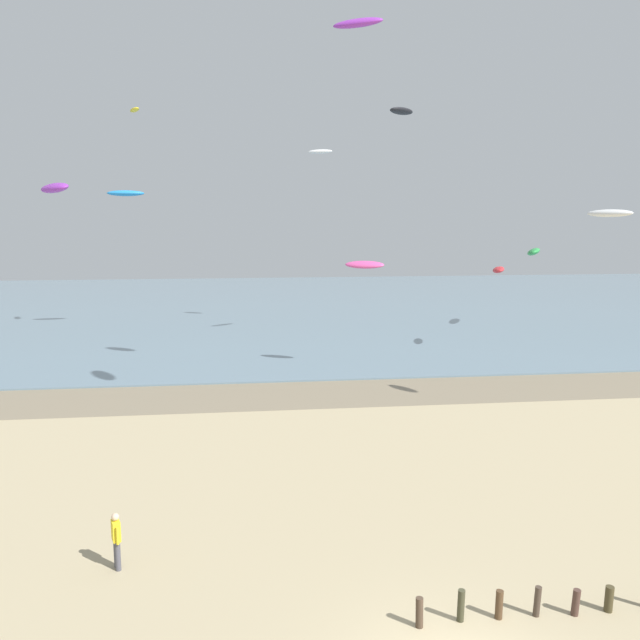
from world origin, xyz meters
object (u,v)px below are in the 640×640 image
person_nearest_camera (116,539)px  kite_aloft_1 (126,193)px  kite_aloft_6 (365,265)px  kite_aloft_3 (401,111)px  kite_aloft_4 (610,213)px  kite_aloft_7 (358,23)px  kite_aloft_0 (55,188)px  kite_aloft_5 (320,151)px  kite_aloft_2 (135,110)px  kite_aloft_8 (498,270)px  kite_aloft_10 (534,252)px

person_nearest_camera → kite_aloft_1: 42.07m
kite_aloft_1 → kite_aloft_6: kite_aloft_1 is taller
person_nearest_camera → kite_aloft_3: (15.62, 30.31, 16.96)m
kite_aloft_4 → kite_aloft_7: kite_aloft_7 is taller
kite_aloft_0 → kite_aloft_5: 25.03m
kite_aloft_1 → kite_aloft_5: kite_aloft_5 is taller
kite_aloft_5 → kite_aloft_2: bearing=-141.8°
kite_aloft_3 → kite_aloft_7: size_ratio=0.86×
kite_aloft_5 → kite_aloft_3: bearing=-38.1°
kite_aloft_1 → kite_aloft_8: bearing=152.6°
kite_aloft_5 → kite_aloft_7: bearing=-66.2°
kite_aloft_1 → kite_aloft_4: bearing=128.2°
kite_aloft_4 → kite_aloft_0: bearing=33.4°
kite_aloft_2 → kite_aloft_3: size_ratio=0.79×
kite_aloft_0 → kite_aloft_1: kite_aloft_1 is taller
kite_aloft_2 → kite_aloft_3: bearing=52.4°
kite_aloft_0 → kite_aloft_7: kite_aloft_7 is taller
kite_aloft_1 → kite_aloft_3: kite_aloft_3 is taller
kite_aloft_3 → kite_aloft_4: kite_aloft_3 is taller
kite_aloft_3 → kite_aloft_6: 13.49m
kite_aloft_4 → kite_aloft_5: 31.09m
kite_aloft_0 → kite_aloft_1: 16.78m
kite_aloft_3 → kite_aloft_10: bearing=171.3°
kite_aloft_2 → kite_aloft_4: 37.03m
person_nearest_camera → kite_aloft_6: bearing=63.4°
kite_aloft_5 → kite_aloft_6: kite_aloft_5 is taller
kite_aloft_2 → kite_aloft_6: (16.14, -13.43, -11.47)m
kite_aloft_6 → kite_aloft_8: 12.32m
kite_aloft_2 → kite_aloft_4: (25.75, -25.31, -8.25)m
kite_aloft_2 → kite_aloft_6: kite_aloft_2 is taller
kite_aloft_10 → kite_aloft_0: bearing=136.6°
kite_aloft_5 → kite_aloft_8: size_ratio=0.87×
kite_aloft_7 → kite_aloft_10: bearing=76.0°
kite_aloft_2 → kite_aloft_10: kite_aloft_2 is taller
kite_aloft_4 → kite_aloft_5: kite_aloft_5 is taller
person_nearest_camera → kite_aloft_3: size_ratio=0.70×
kite_aloft_2 → kite_aloft_10: size_ratio=0.55×
kite_aloft_3 → kite_aloft_7: 13.76m
kite_aloft_1 → kite_aloft_8: kite_aloft_1 is taller
kite_aloft_3 → kite_aloft_6: bearing=24.9°
kite_aloft_8 → kite_aloft_10: kite_aloft_10 is taller
kite_aloft_3 → kite_aloft_10: 19.18m
kite_aloft_7 → kite_aloft_10: 30.74m
kite_aloft_4 → kite_aloft_8: 17.57m
kite_aloft_6 → kite_aloft_0: bearing=23.8°
person_nearest_camera → kite_aloft_6: 26.71m
kite_aloft_0 → kite_aloft_3: 24.79m
kite_aloft_1 → kite_aloft_4: kite_aloft_1 is taller
kite_aloft_5 → kite_aloft_10: kite_aloft_5 is taller
kite_aloft_5 → kite_aloft_8: kite_aloft_5 is taller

